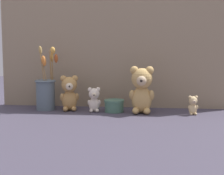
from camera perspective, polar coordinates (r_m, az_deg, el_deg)
The scene contains 8 objects.
ground_plane at distance 1.76m, azimuth -0.07°, elevation -4.17°, with size 4.00×4.00×0.00m, color #3D3847.
backdrop_wall at distance 1.89m, azimuth 0.50°, elevation 6.89°, with size 1.28×0.02×0.67m.
teddy_bear_large at distance 1.72m, azimuth 4.97°, elevation -0.23°, with size 0.13×0.12×0.24m.
teddy_bear_medium at distance 1.81m, azimuth -7.10°, elevation -0.80°, with size 0.10×0.09×0.19m.
teddy_bear_small at distance 1.76m, azimuth -2.99°, elevation -1.93°, with size 0.07×0.06×0.13m.
teddy_bear_tiny at distance 1.73m, azimuth 13.31°, elevation -2.81°, with size 0.05×0.05×0.10m.
flower_vase at distance 1.85m, azimuth -10.95°, elevation -0.68°, with size 0.13×0.11×0.34m.
decorative_tin_tall at distance 1.77m, azimuth 0.36°, elevation -3.05°, with size 0.10×0.10×0.06m.
Camera 1 is at (0.19, -1.71, 0.34)m, focal length 55.00 mm.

